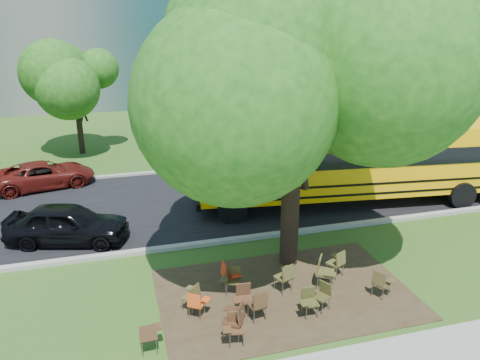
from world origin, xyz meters
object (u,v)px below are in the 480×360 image
object	(u,v)px
chair_2	(236,317)
chair_14	(235,325)
chair_5	(309,299)
chair_7	(381,282)
chair_1	(197,303)
chair_12	(324,270)
chair_10	(228,273)
bg_car_red	(45,175)
chair_3	(243,296)
chair_11	(286,275)
chair_0	(149,334)
chair_4	(259,303)
chair_8	(192,295)
chair_9	(233,277)
chair_6	(322,293)
chair_13	(338,261)
main_tree	(295,82)
black_car	(67,224)

from	to	relation	value
chair_2	chair_14	distance (m)	0.22
chair_5	chair_7	world-z (taller)	chair_7
chair_1	chair_12	bearing A→B (deg)	40.11
chair_12	chair_14	size ratio (longest dim) A/B	1.19
chair_5	chair_10	bearing A→B (deg)	-44.31
chair_12	chair_14	bearing A→B (deg)	-29.25
chair_5	bg_car_red	distance (m)	14.36
chair_3	chair_11	world-z (taller)	chair_11
chair_0	chair_1	world-z (taller)	chair_0
chair_5	chair_3	bearing A→B (deg)	-17.98
chair_4	chair_14	world-z (taller)	chair_4
chair_3	chair_7	world-z (taller)	chair_3
chair_2	chair_5	size ratio (longest dim) A/B	1.19
chair_3	chair_14	size ratio (longest dim) A/B	1.02
chair_8	chair_9	xyz separation A→B (m)	(1.23, 0.52, 0.01)
chair_6	chair_13	bearing A→B (deg)	-68.91
chair_3	chair_10	world-z (taller)	chair_10
main_tree	black_car	distance (m)	9.04
chair_5	bg_car_red	size ratio (longest dim) A/B	0.18
chair_1	chair_6	size ratio (longest dim) A/B	0.96
chair_2	chair_8	size ratio (longest dim) A/B	1.19
chair_0	chair_12	size ratio (longest dim) A/B	0.86
chair_12	chair_8	bearing A→B (deg)	-56.16
chair_14	chair_6	bearing A→B (deg)	-155.86
chair_0	chair_3	bearing A→B (deg)	18.03
chair_9	bg_car_red	world-z (taller)	bg_car_red
chair_8	chair_11	size ratio (longest dim) A/B	0.89
chair_6	chair_12	distance (m)	1.07
chair_2	chair_6	distance (m)	2.52
chair_3	black_car	distance (m)	7.24
chair_6	bg_car_red	world-z (taller)	bg_car_red
chair_8	chair_2	bearing A→B (deg)	-105.09
chair_13	bg_car_red	distance (m)	14.07
black_car	chair_11	bearing A→B (deg)	-113.35
chair_1	bg_car_red	size ratio (longest dim) A/B	0.18
chair_3	chair_10	bearing A→B (deg)	-81.46
chair_6	chair_13	distance (m)	1.79
chair_3	chair_8	distance (m)	1.34
chair_6	chair_1	bearing A→B (deg)	52.23
chair_5	black_car	xyz separation A→B (m)	(-6.26, 6.10, 0.20)
chair_14	chair_3	bearing A→B (deg)	-106.40
chair_3	chair_11	xyz separation A→B (m)	(1.41, 0.64, 0.04)
chair_7	chair_13	bearing A→B (deg)	178.78
chair_7	chair_11	bearing A→B (deg)	-140.18
chair_4	black_car	size ratio (longest dim) A/B	0.21
chair_11	bg_car_red	xyz separation A→B (m)	(-7.44, 10.96, 0.05)
chair_10	main_tree	bearing A→B (deg)	113.09
chair_8	chair_13	world-z (taller)	chair_13
chair_3	chair_12	size ratio (longest dim) A/B	0.86
chair_10	chair_11	xyz separation A→B (m)	(1.52, -0.55, 0.03)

